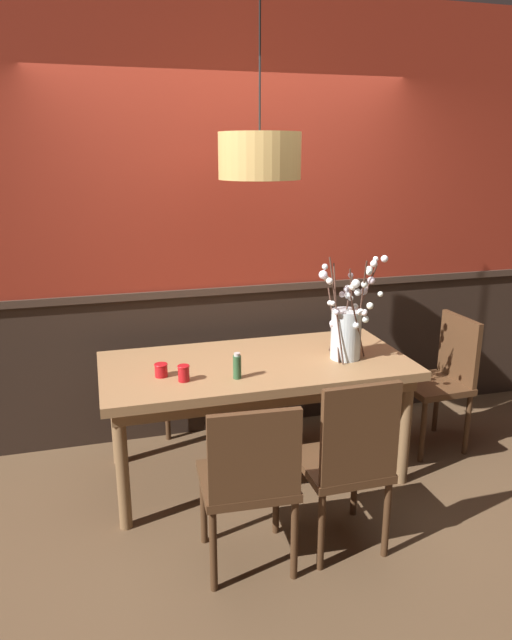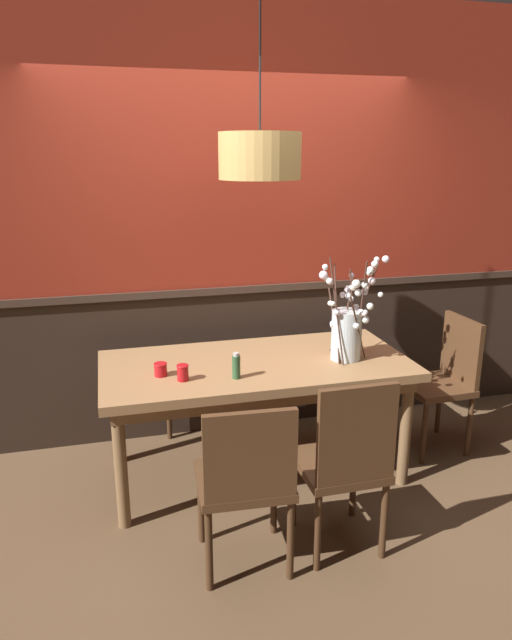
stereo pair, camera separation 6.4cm
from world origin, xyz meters
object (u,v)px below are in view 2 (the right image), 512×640
(chair_far_side_right, at_px, (260,350))
(chair_near_side_right, at_px, (345,459))
(chair_far_side_left, at_px, (190,360))
(candle_holder_nearer_center, at_px, (161,369))
(dining_table, at_px, (256,375))
(vase_with_blossoms, at_px, (347,330))
(condiment_bottle, at_px, (236,366))
(pendant_lamp, at_px, (260,156))
(chair_near_side_left, at_px, (246,477))
(chair_head_east_end, at_px, (445,376))
(candle_holder_nearer_edge, at_px, (183,373))

(chair_far_side_right, bearing_deg, chair_near_side_right, -90.73)
(chair_far_side_left, height_order, candle_holder_nearer_center, chair_far_side_left)
(dining_table, relative_size, vase_with_blossoms, 2.92)
(chair_far_side_right, bearing_deg, dining_table, -106.82)
(candle_holder_nearer_center, bearing_deg, condiment_bottle, -19.44)
(candle_holder_nearer_center, xyz_separation_m, pendant_lamp, (0.63, 0.14, 1.18))
(chair_far_side_right, height_order, chair_near_side_left, chair_far_side_right)
(chair_near_side_left, distance_m, condiment_bottle, 0.72)
(chair_far_side_left, relative_size, chair_head_east_end, 0.95)
(condiment_bottle, bearing_deg, chair_near_side_left, -98.94)
(dining_table, distance_m, candle_holder_nearer_edge, 0.53)
(chair_near_side_left, height_order, pendant_lamp, pendant_lamp)
(dining_table, xyz_separation_m, chair_far_side_left, (-0.29, 0.83, -0.17))
(dining_table, xyz_separation_m, pendant_lamp, (0.04, 0.05, 1.30))
(candle_holder_nearer_center, bearing_deg, vase_with_blossoms, 0.02)
(chair_far_side_right, bearing_deg, vase_with_blossoms, -72.22)
(condiment_bottle, bearing_deg, pendant_lamp, 53.35)
(candle_holder_nearer_edge, bearing_deg, chair_far_side_left, 79.79)
(vase_with_blossoms, bearing_deg, pendant_lamp, 164.81)
(dining_table, bearing_deg, chair_head_east_end, 0.49)
(chair_near_side_right, height_order, vase_with_blossoms, vase_with_blossoms)
(chair_head_east_end, xyz_separation_m, candle_holder_nearer_center, (-1.93, -0.10, 0.28))
(dining_table, height_order, chair_near_side_right, chair_near_side_right)
(chair_far_side_right, distance_m, condiment_bottle, 1.21)
(chair_far_side_left, bearing_deg, chair_far_side_right, 1.73)
(candle_holder_nearer_edge, xyz_separation_m, pendant_lamp, (0.51, 0.25, 1.17))
(dining_table, distance_m, candle_holder_nearer_center, 0.61)
(dining_table, bearing_deg, chair_far_side_right, 73.18)
(chair_far_side_left, distance_m, pendant_lamp, 1.70)
(chair_head_east_end, relative_size, pendant_lamp, 0.81)
(pendant_lamp, bearing_deg, dining_table, -124.70)
(candle_holder_nearer_edge, bearing_deg, chair_far_side_right, 54.91)
(chair_far_side_left, relative_size, pendant_lamp, 0.77)
(chair_far_side_left, xyz_separation_m, candle_holder_nearer_center, (-0.30, -0.92, 0.30))
(chair_near_side_left, height_order, candle_holder_nearer_center, chair_near_side_left)
(vase_with_blossoms, height_order, condiment_bottle, vase_with_blossoms)
(chair_far_side_right, distance_m, chair_head_east_end, 1.37)
(pendant_lamp, bearing_deg, condiment_bottle, -126.65)
(vase_with_blossoms, relative_size, condiment_bottle, 4.21)
(chair_far_side_right, bearing_deg, pendant_lamp, -105.45)
(chair_near_side_left, xyz_separation_m, candle_holder_nearer_center, (-0.31, 0.78, 0.29))
(dining_table, relative_size, chair_head_east_end, 2.02)
(condiment_bottle, bearing_deg, chair_near_side_right, -56.51)
(vase_with_blossoms, bearing_deg, chair_far_side_right, 107.78)
(chair_near_side_left, height_order, candle_holder_nearer_edge, chair_near_side_left)
(dining_table, xyz_separation_m, candle_holder_nearer_edge, (-0.48, -0.19, 0.13))
(chair_far_side_left, xyz_separation_m, condiment_bottle, (0.11, -1.07, 0.33))
(vase_with_blossoms, bearing_deg, chair_far_side_left, 132.61)
(chair_far_side_left, bearing_deg, dining_table, -70.79)
(chair_head_east_end, distance_m, candle_holder_nearer_center, 1.95)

